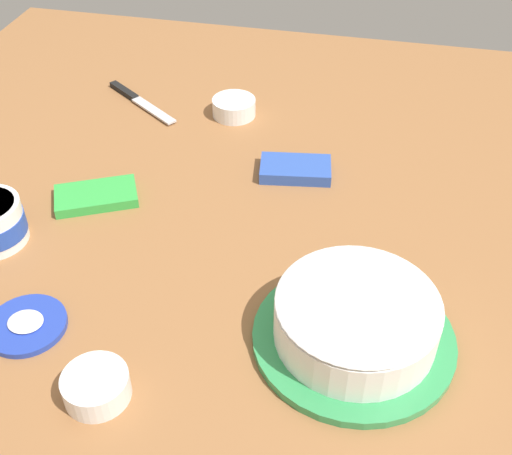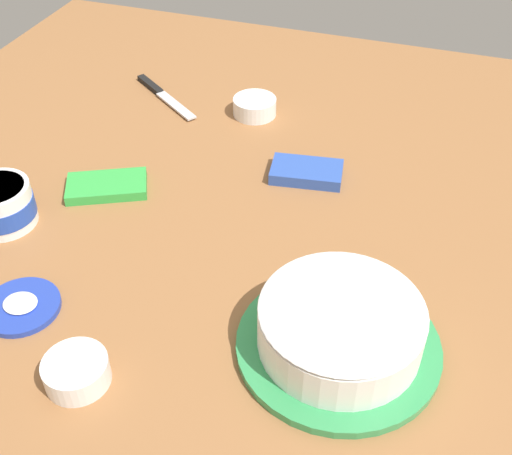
{
  "view_description": "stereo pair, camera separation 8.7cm",
  "coord_description": "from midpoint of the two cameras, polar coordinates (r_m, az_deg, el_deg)",
  "views": [
    {
      "loc": [
        -0.28,
        0.9,
        0.74
      ],
      "look_at": [
        -0.1,
        0.1,
        0.04
      ],
      "focal_mm": 45.53,
      "sensor_mm": 36.0,
      "label": 1
    },
    {
      "loc": [
        -0.36,
        0.88,
        0.74
      ],
      "look_at": [
        -0.1,
        0.1,
        0.04
      ],
      "focal_mm": 45.53,
      "sensor_mm": 36.0,
      "label": 2
    }
  ],
  "objects": [
    {
      "name": "spreading_knife",
      "position": [
        1.53,
        -12.17,
        10.96
      ],
      "size": [
        0.2,
        0.15,
        0.01
      ],
      "color": "silver",
      "rests_on": "ground_plane"
    },
    {
      "name": "frosted_cake",
      "position": [
        0.93,
        6.08,
        -8.28
      ],
      "size": [
        0.29,
        0.29,
        0.09
      ],
      "color": "#339351",
      "rests_on": "ground_plane"
    },
    {
      "name": "candy_box_upper",
      "position": [
        1.25,
        1.49,
        5.08
      ],
      "size": [
        0.15,
        0.1,
        0.02
      ],
      "primitive_type": "cube",
      "rotation": [
        0.0,
        0.0,
        0.15
      ],
      "color": "#2D51B2",
      "rests_on": "ground_plane"
    },
    {
      "name": "ground_plane",
      "position": [
        1.2,
        -5.73,
        2.22
      ],
      "size": [
        1.54,
        1.54,
        0.0
      ],
      "primitive_type": "plane",
      "color": "#936038"
    },
    {
      "name": "candy_box_lower",
      "position": [
        1.23,
        -15.85,
        2.61
      ],
      "size": [
        0.17,
        0.14,
        0.02
      ],
      "primitive_type": "cube",
      "rotation": [
        0.0,
        0.0,
        0.46
      ],
      "color": "green",
      "rests_on": "ground_plane"
    },
    {
      "name": "sprinkle_bowl_blue",
      "position": [
        1.44,
        -3.72,
        10.49
      ],
      "size": [
        0.09,
        0.09,
        0.04
      ],
      "color": "white",
      "rests_on": "ground_plane"
    },
    {
      "name": "frosting_tub_lid",
      "position": [
        1.04,
        -21.84,
        -8.03
      ],
      "size": [
        0.12,
        0.12,
        0.02
      ],
      "color": "#233DAD",
      "rests_on": "ground_plane"
    },
    {
      "name": "sprinkle_bowl_rainbow",
      "position": [
        0.92,
        -16.61,
        -13.33
      ],
      "size": [
        0.09,
        0.09,
        0.04
      ],
      "color": "white",
      "rests_on": "ground_plane"
    }
  ]
}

